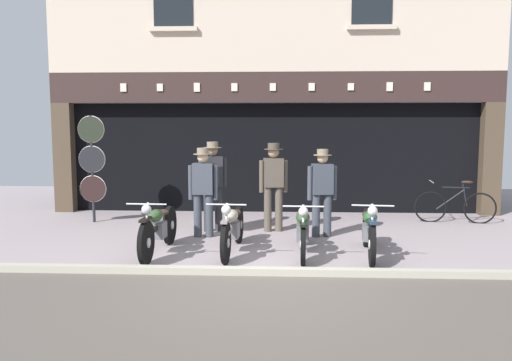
{
  "coord_description": "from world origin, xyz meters",
  "views": [
    {
      "loc": [
        0.19,
        -7.05,
        2.13
      ],
      "look_at": [
        -0.29,
        2.83,
        1.03
      ],
      "focal_mm": 36.4,
      "sensor_mm": 36.0,
      "label": 1
    }
  ],
  "objects": [
    {
      "name": "tyre_sign_pole",
      "position": [
        -3.85,
        3.81,
        1.34
      ],
      "size": [
        0.58,
        0.06,
        2.29
      ],
      "color": "#232328",
      "rests_on": "ground"
    },
    {
      "name": "motorcycle_left",
      "position": [
        -1.81,
        1.18,
        0.43
      ],
      "size": [
        0.62,
        2.05,
        0.93
      ],
      "rotation": [
        0.0,
        0.0,
        3.1
      ],
      "color": "black",
      "rests_on": "ground"
    },
    {
      "name": "motorcycle_center",
      "position": [
        0.54,
        1.29,
        0.41
      ],
      "size": [
        0.62,
        2.01,
        0.9
      ],
      "rotation": [
        0.0,
        0.0,
        3.11
      ],
      "color": "black",
      "rests_on": "ground"
    },
    {
      "name": "motorcycle_center_left",
      "position": [
        -0.61,
        1.32,
        0.42
      ],
      "size": [
        0.62,
        2.07,
        0.91
      ],
      "rotation": [
        0.0,
        0.0,
        3.08
      ],
      "color": "black",
      "rests_on": "ground"
    },
    {
      "name": "assistant_far_right",
      "position": [
        -1.15,
        3.0,
        0.99
      ],
      "size": [
        0.55,
        0.35,
        1.77
      ],
      "rotation": [
        0.0,
        0.0,
        3.39
      ],
      "color": "#2D2D33",
      "rests_on": "ground"
    },
    {
      "name": "salesman_left",
      "position": [
        -1.26,
        2.49,
        0.93
      ],
      "size": [
        0.56,
        0.35,
        1.67
      ],
      "rotation": [
        0.0,
        0.0,
        3.11
      ],
      "color": "#3D424C",
      "rests_on": "ground"
    },
    {
      "name": "advert_board_near",
      "position": [
        1.9,
        5.4,
        1.81
      ],
      "size": [
        0.72,
        0.03,
        1.1
      ],
      "color": "silver"
    },
    {
      "name": "salesman_right",
      "position": [
        0.95,
        2.59,
        0.91
      ],
      "size": [
        0.55,
        0.34,
        1.65
      ],
      "rotation": [
        0.0,
        0.0,
        3.32
      ],
      "color": "#3D424C",
      "rests_on": "ground"
    },
    {
      "name": "shop_facade",
      "position": [
        -0.0,
        6.98,
        1.8
      ],
      "size": [
        10.78,
        4.42,
        6.8
      ],
      "color": "black",
      "rests_on": "ground"
    },
    {
      "name": "advert_board_far",
      "position": [
        3.06,
        5.4,
        1.81
      ],
      "size": [
        0.75,
        0.03,
        0.88
      ],
      "color": "silver"
    },
    {
      "name": "leaning_bicycle",
      "position": [
        3.93,
        4.13,
        0.36
      ],
      "size": [
        1.69,
        0.5,
        0.93
      ],
      "rotation": [
        0.0,
        0.0,
        1.45
      ],
      "color": "black",
      "rests_on": "ground"
    },
    {
      "name": "motorcycle_center_right",
      "position": [
        1.61,
        1.22,
        0.43
      ],
      "size": [
        0.62,
        1.98,
        0.93
      ],
      "rotation": [
        0.0,
        0.0,
        3.05
      ],
      "color": "black",
      "rests_on": "ground"
    },
    {
      "name": "shopkeeper_center",
      "position": [
        0.04,
        3.06,
        0.98
      ],
      "size": [
        0.55,
        0.37,
        1.74
      ],
      "rotation": [
        0.0,
        0.0,
        3.29
      ],
      "color": "brown",
      "rests_on": "ground"
    },
    {
      "name": "ground",
      "position": [
        0.0,
        -0.98,
        -0.04
      ],
      "size": [
        22.48,
        22.0,
        0.18
      ],
      "color": "gray"
    }
  ]
}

